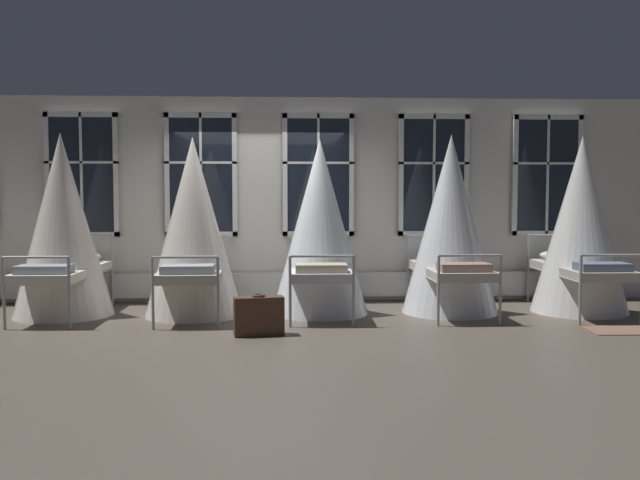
# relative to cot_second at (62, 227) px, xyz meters

# --- Properties ---
(ground) EXTENTS (23.74, 23.74, 0.00)m
(ground) POSITION_rel_cot_second_xyz_m (2.55, -0.17, -1.16)
(ground) COLOR brown
(back_wall_with_windows) EXTENTS (12.87, 0.10, 3.02)m
(back_wall_with_windows) POSITION_rel_cot_second_xyz_m (2.55, 1.17, 0.35)
(back_wall_with_windows) COLOR silver
(back_wall_with_windows) RESTS_ON ground
(window_bank) EXTENTS (9.67, 0.10, 2.71)m
(window_bank) POSITION_rel_cot_second_xyz_m (2.55, 1.06, -0.06)
(window_bank) COLOR black
(window_bank) RESTS_ON ground
(cot_second) EXTENTS (1.28, 1.99, 2.40)m
(cot_second) POSITION_rel_cot_second_xyz_m (0.00, 0.00, 0.00)
(cot_second) COLOR #9EA3A8
(cot_second) RESTS_ON ground
(cot_third) EXTENTS (1.28, 1.99, 2.34)m
(cot_third) POSITION_rel_cot_second_xyz_m (1.71, -0.08, -0.03)
(cot_third) COLOR #9EA3A8
(cot_third) RESTS_ON ground
(cot_fourth) EXTENTS (1.28, 1.99, 2.33)m
(cot_fourth) POSITION_rel_cot_second_xyz_m (3.37, -0.02, -0.03)
(cot_fourth) COLOR #9EA3A8
(cot_fourth) RESTS_ON ground
(cot_fifth) EXTENTS (1.28, 1.98, 2.39)m
(cot_fifth) POSITION_rel_cot_second_xyz_m (5.13, -0.02, -0.00)
(cot_fifth) COLOR #9EA3A8
(cot_fifth) RESTS_ON ground
(cot_sixth) EXTENTS (1.28, 1.99, 2.38)m
(cot_sixth) POSITION_rel_cot_second_xyz_m (6.90, -0.07, -0.01)
(cot_sixth) COLOR #9EA3A8
(cot_sixth) RESTS_ON ground
(rug_sixth) EXTENTS (0.81, 0.58, 0.01)m
(rug_sixth) POSITION_rel_cot_second_xyz_m (6.85, -1.39, -1.16)
(rug_sixth) COLOR brown
(rug_sixth) RESTS_ON ground
(suitcase_dark) EXTENTS (0.59, 0.30, 0.47)m
(suitcase_dark) POSITION_rel_cot_second_xyz_m (2.61, -1.45, -0.94)
(suitcase_dark) COLOR #472D1E
(suitcase_dark) RESTS_ON ground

